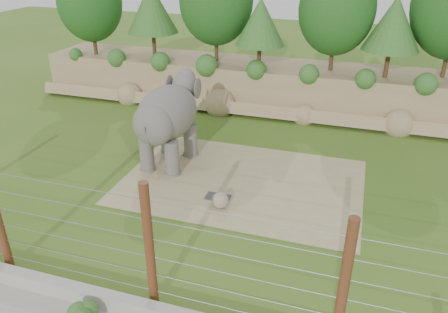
% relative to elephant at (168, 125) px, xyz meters
% --- Properties ---
extents(ground, '(90.00, 90.00, 0.00)m').
position_rel_elephant_xyz_m(ground, '(3.16, -3.69, -1.89)').
color(ground, '#396A1A').
rests_on(ground, ground).
extents(back_embankment, '(30.00, 5.52, 8.77)m').
position_rel_elephant_xyz_m(back_embankment, '(3.75, 8.98, 2.07)').
color(back_embankment, '#967F57').
rests_on(back_embankment, ground).
extents(dirt_patch, '(10.00, 7.00, 0.02)m').
position_rel_elephant_xyz_m(dirt_patch, '(3.66, -0.69, -1.88)').
color(dirt_patch, tan).
rests_on(dirt_patch, ground).
extents(drain_grate, '(1.00, 0.60, 0.03)m').
position_rel_elephant_xyz_m(drain_grate, '(3.09, -2.26, -1.86)').
color(drain_grate, '#262628').
rests_on(drain_grate, dirt_patch).
extents(elephant, '(2.16, 4.74, 3.79)m').
position_rel_elephant_xyz_m(elephant, '(0.00, 0.00, 0.00)').
color(elephant, '#58534E').
rests_on(elephant, ground).
extents(stone_ball, '(0.64, 0.64, 0.64)m').
position_rel_elephant_xyz_m(stone_ball, '(3.40, -2.91, -1.56)').
color(stone_ball, gray).
rests_on(stone_ball, dirt_patch).
extents(retaining_wall, '(26.00, 0.35, 0.50)m').
position_rel_elephant_xyz_m(retaining_wall, '(3.16, -8.69, -1.64)').
color(retaining_wall, '#A5A298').
rests_on(retaining_wall, ground).
extents(barrier_fence, '(20.26, 0.26, 4.00)m').
position_rel_elephant_xyz_m(barrier_fence, '(3.16, -8.19, 0.11)').
color(barrier_fence, '#521F14').
rests_on(barrier_fence, ground).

